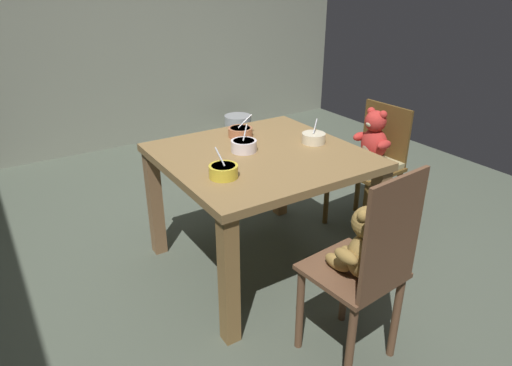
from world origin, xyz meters
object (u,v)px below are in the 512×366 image
at_px(porridge_bowl_cream_near_right, 314,138).
at_px(teddy_chair_near_right, 370,152).
at_px(dining_table, 261,172).
at_px(teddy_chair_near_front, 364,258).
at_px(metal_pail, 238,126).
at_px(porridge_bowl_yellow_near_left, 223,171).
at_px(porridge_bowl_terracotta_far_center, 240,132).
at_px(porridge_bowl_white_center, 244,146).

bearing_deg(porridge_bowl_cream_near_right, teddy_chair_near_right, 3.38).
xyz_separation_m(dining_table, teddy_chair_near_front, (-0.05, -0.87, -0.06)).
xyz_separation_m(teddy_chair_near_right, teddy_chair_near_front, (-0.92, -0.87, 0.00)).
bearing_deg(teddy_chair_near_front, metal_pail, -26.26).
xyz_separation_m(teddy_chair_near_right, porridge_bowl_yellow_near_left, (-1.20, -0.18, 0.21)).
xyz_separation_m(porridge_bowl_terracotta_far_center, porridge_bowl_yellow_near_left, (-0.38, -0.48, 0.00)).
distance_m(teddy_chair_near_right, porridge_bowl_yellow_near_left, 1.23).
bearing_deg(teddy_chair_near_front, teddy_chair_near_right, -51.91).
bearing_deg(metal_pail, porridge_bowl_terracotta_far_center, -119.83).
bearing_deg(porridge_bowl_terracotta_far_center, dining_table, -98.98).
xyz_separation_m(teddy_chair_near_right, porridge_bowl_cream_near_right, (-0.52, -0.03, 0.21)).
bearing_deg(porridge_bowl_yellow_near_left, teddy_chair_near_front, -67.99).
xyz_separation_m(teddy_chair_near_right, porridge_bowl_terracotta_far_center, (-0.82, 0.30, 0.21)).
relative_size(dining_table, teddy_chair_near_front, 1.09).
bearing_deg(porridge_bowl_cream_near_right, teddy_chair_near_front, -115.60).
bearing_deg(porridge_bowl_yellow_near_left, porridge_bowl_terracotta_far_center, 51.49).
height_order(porridge_bowl_terracotta_far_center, porridge_bowl_white_center, porridge_bowl_white_center).
distance_m(dining_table, teddy_chair_near_front, 0.87).
bearing_deg(porridge_bowl_cream_near_right, metal_pail, 70.78).
bearing_deg(dining_table, porridge_bowl_cream_near_right, -4.59).
xyz_separation_m(teddy_chair_near_right, porridge_bowl_white_center, (-0.94, 0.07, 0.21)).
bearing_deg(porridge_bowl_yellow_near_left, metal_pail, 58.24).
distance_m(porridge_bowl_yellow_near_left, porridge_bowl_cream_near_right, 0.70).
distance_m(porridge_bowl_white_center, porridge_bowl_cream_near_right, 0.43).
bearing_deg(dining_table, metal_pail, 62.73).
bearing_deg(porridge_bowl_terracotta_far_center, porridge_bowl_cream_near_right, -47.41).
height_order(teddy_chair_near_front, porridge_bowl_yellow_near_left, teddy_chair_near_front).
xyz_separation_m(dining_table, porridge_bowl_cream_near_right, (0.35, -0.03, 0.14)).
relative_size(porridge_bowl_terracotta_far_center, porridge_bowl_yellow_near_left, 1.04).
distance_m(porridge_bowl_terracotta_far_center, porridge_bowl_white_center, 0.25).
relative_size(teddy_chair_near_right, teddy_chair_near_front, 0.88).
bearing_deg(dining_table, teddy_chair_near_front, -93.53).
xyz_separation_m(teddy_chair_near_front, metal_pail, (1.16, 3.02, -0.44)).
bearing_deg(porridge_bowl_white_center, teddy_chair_near_front, -89.24).
bearing_deg(dining_table, porridge_bowl_terracotta_far_center, 81.02).
height_order(dining_table, metal_pail, dining_table).
xyz_separation_m(teddy_chair_near_front, porridge_bowl_yellow_near_left, (-0.28, 0.69, 0.21)).
height_order(dining_table, teddy_chair_near_right, teddy_chair_near_right).
bearing_deg(porridge_bowl_cream_near_right, porridge_bowl_yellow_near_left, -167.62).
xyz_separation_m(dining_table, metal_pail, (1.11, 2.15, -0.50)).
relative_size(dining_table, porridge_bowl_white_center, 7.34).
bearing_deg(porridge_bowl_terracotta_far_center, porridge_bowl_yellow_near_left, -128.51).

